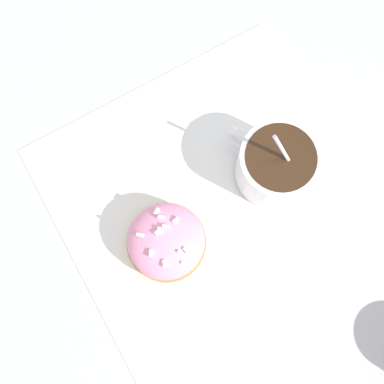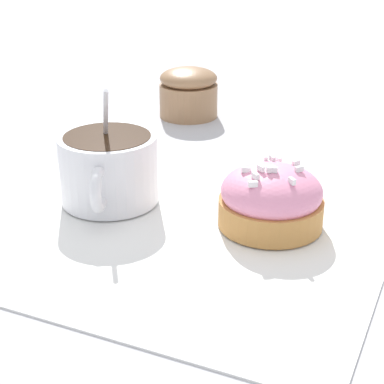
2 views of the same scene
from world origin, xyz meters
TOP-DOWN VIEW (x-y plane):
  - ground_plane at (0.00, 0.00)m, footprint 3.00×3.00m
  - paper_napkin at (0.00, 0.00)m, footprint 0.36×0.36m
  - coffee_cup at (-0.07, 0.01)m, footprint 0.08×0.11m
  - frosted_pastry at (0.07, 0.01)m, footprint 0.08×0.08m
  - sugar_bowl at (-0.09, 0.27)m, footprint 0.07×0.07m

SIDE VIEW (x-z plane):
  - ground_plane at x=0.00m, z-range 0.00..0.00m
  - paper_napkin at x=0.00m, z-range 0.00..0.00m
  - frosted_pastry at x=0.07m, z-range 0.00..0.05m
  - sugar_bowl at x=-0.09m, z-range 0.00..0.06m
  - coffee_cup at x=-0.07m, z-range -0.02..0.09m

